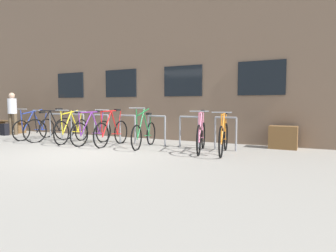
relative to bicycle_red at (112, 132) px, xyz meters
The scene contains 15 objects.
ground_plane 1.35m from the bicycle_red, 82.90° to the right, with size 42.00×42.00×0.00m, color #9E998E.
storefront_building 5.44m from the bicycle_red, 88.00° to the left, with size 28.00×5.37×6.61m.
bike_rack 0.64m from the bicycle_red, 79.24° to the left, with size 6.59×0.05×0.86m.
bicycle_red is the anchor object (origin of this frame).
bicycle_orange 3.21m from the bicycle_red, ahead, with size 0.47×1.78×1.03m.
bicycle_yellow 1.47m from the bicycle_red, behind, with size 0.47×1.72×1.03m.
bicycle_blue 3.25m from the bicycle_red, behind, with size 0.44×1.73×1.05m.
bicycle_purple 0.69m from the bicycle_red, behind, with size 0.44×1.71×1.02m.
bicycle_pink 2.64m from the bicycle_red, ahead, with size 0.58×1.77×1.05m.
bicycle_green 1.01m from the bicycle_red, ahead, with size 0.47×1.73×1.11m.
bicycle_black 2.36m from the bicycle_red, behind, with size 0.55×1.68×1.06m.
wooden_bench 6.17m from the bicycle_red, 169.26° to the left, with size 1.64×0.40×0.50m.
person_by_bench 5.30m from the bicycle_red, behind, with size 0.35×0.32×1.61m.
backpack 5.28m from the bicycle_red, behind, with size 0.28×0.20×0.44m, color black.
planter_box 4.68m from the bicycle_red, 19.57° to the left, with size 0.70×0.44×0.60m, color brown.
Camera 1 is at (4.91, -5.27, 1.18)m, focal length 30.82 mm.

